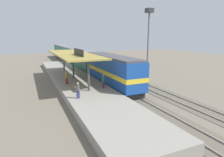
% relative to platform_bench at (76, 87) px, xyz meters
% --- Properties ---
extents(ground_plane, '(120.00, 120.00, 0.00)m').
position_rel_platform_bench_xyz_m(ground_plane, '(8.00, 7.51, -1.34)').
color(ground_plane, '#706656').
extents(track_near, '(3.20, 110.00, 0.16)m').
position_rel_platform_bench_xyz_m(track_near, '(6.00, 7.51, -1.31)').
color(track_near, '#5F5649').
rests_on(track_near, ground).
extents(track_far, '(3.20, 110.00, 0.16)m').
position_rel_platform_bench_xyz_m(track_far, '(10.60, 7.51, -1.31)').
color(track_far, '#5F5649').
rests_on(track_far, ground).
extents(platform, '(6.00, 44.00, 0.90)m').
position_rel_platform_bench_xyz_m(platform, '(1.40, 7.51, -0.89)').
color(platform, gray).
rests_on(platform, ground).
extents(station_canopy, '(5.20, 18.00, 4.70)m').
position_rel_platform_bench_xyz_m(station_canopy, '(1.40, 7.41, 3.19)').
color(station_canopy, '#47474C').
rests_on(station_canopy, platform).
extents(platform_bench, '(0.44, 1.70, 0.50)m').
position_rel_platform_bench_xyz_m(platform_bench, '(0.00, 0.00, 0.00)').
color(platform_bench, '#333338').
rests_on(platform_bench, platform).
extents(locomotive, '(2.93, 14.43, 4.44)m').
position_rel_platform_bench_xyz_m(locomotive, '(6.00, 3.14, 1.07)').
color(locomotive, '#28282D').
rests_on(locomotive, track_near).
extents(passenger_carriage_front, '(2.90, 20.00, 4.24)m').
position_rel_platform_bench_xyz_m(passenger_carriage_front, '(6.00, 21.14, 0.97)').
color(passenger_carriage_front, '#28282D').
rests_on(passenger_carriage_front, track_near).
extents(passenger_carriage_rear, '(2.90, 20.00, 4.24)m').
position_rel_platform_bench_xyz_m(passenger_carriage_rear, '(6.00, 41.94, 0.97)').
color(passenger_carriage_rear, '#28282D').
rests_on(passenger_carriage_rear, track_near).
extents(light_mast, '(1.10, 1.10, 11.70)m').
position_rel_platform_bench_xyz_m(light_mast, '(13.80, 5.62, 7.05)').
color(light_mast, slate).
rests_on(light_mast, ground).
extents(person_waiting, '(0.34, 0.34, 1.71)m').
position_rel_platform_bench_xyz_m(person_waiting, '(-0.52, -2.91, 0.51)').
color(person_waiting, navy).
rests_on(person_waiting, platform).
extents(person_walking, '(0.34, 0.34, 1.71)m').
position_rel_platform_bench_xyz_m(person_walking, '(3.39, -0.08, 0.51)').
color(person_walking, '#663375').
rests_on(person_walking, platform).
extents(person_boarding, '(0.34, 0.34, 1.71)m').
position_rel_platform_bench_xyz_m(person_boarding, '(-0.39, 3.73, 0.51)').
color(person_boarding, maroon).
rests_on(person_boarding, platform).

